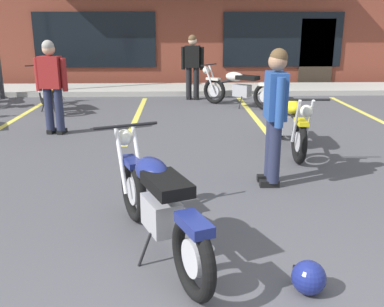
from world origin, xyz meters
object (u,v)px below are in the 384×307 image
Objects in this scene: motorcycle_foreground_classic at (157,203)px; motorcycle_silver_naked at (289,122)px; helmet_on_pavement at (309,277)px; person_in_shorts_foreground at (193,63)px; motorcycle_red_sportbike at (238,88)px; person_in_black_shirt at (51,82)px; motorcycle_blue_standard at (49,90)px; person_by_back_row at (275,110)px.

motorcycle_silver_naked is at bearing 58.59° from motorcycle_foreground_classic.
helmet_on_pavement is (-0.78, -3.83, -0.33)m from motorcycle_silver_naked.
person_in_shorts_foreground is 6.44× the size of helmet_on_pavement.
motorcycle_red_sportbike is 1.59m from person_in_shorts_foreground.
helmet_on_pavement is (-0.49, -7.62, -0.33)m from motorcycle_red_sportbike.
motorcycle_foreground_classic is 7.15m from motorcycle_red_sportbike.
person_in_black_shirt is 4.52m from person_in_shorts_foreground.
motorcycle_red_sportbike is 0.92× the size of motorcycle_blue_standard.
motorcycle_red_sportbike is 1.05× the size of person_in_black_shirt.
person_by_back_row is at bearing -50.44° from motorcycle_blue_standard.
person_in_shorts_foreground is (3.40, 1.30, 0.49)m from motorcycle_blue_standard.
motorcycle_blue_standard is (-2.83, 6.71, 0.00)m from motorcycle_foreground_classic.
motorcycle_red_sportbike is at bearing 86.90° from person_by_back_row.
motorcycle_blue_standard is 8.39m from helmet_on_pavement.
motorcycle_blue_standard is 2.54m from person_in_black_shirt.
person_by_back_row is (-0.58, -1.53, 0.49)m from motorcycle_silver_naked.
motorcycle_foreground_classic is at bearing 150.02° from helmet_on_pavement.
motorcycle_silver_naked is 8.11× the size of helmet_on_pavement.
motorcycle_silver_naked is 1.10× the size of motorcycle_blue_standard.
motorcycle_silver_naked reaches higher than helmet_on_pavement.
motorcycle_red_sportbike is at bearing 86.33° from helmet_on_pavement.
motorcycle_blue_standard is at bearing 143.42° from motorcycle_silver_naked.
person_in_black_shirt reaches higher than motorcycle_red_sportbike.
person_in_shorts_foreground reaches higher than motorcycle_red_sportbike.
motorcycle_red_sportbike is 7.64m from helmet_on_pavement.
person_by_back_row is at bearing -110.90° from motorcycle_silver_naked.
person_in_shorts_foreground is at bearing 85.97° from motorcycle_foreground_classic.
person_in_black_shirt is 1.00× the size of person_by_back_row.
helmet_on_pavement is at bearing -94.97° from person_by_back_row.
motorcycle_foreground_classic is at bearing -67.10° from motorcycle_blue_standard.
person_by_back_row is (-0.29, -5.31, 0.49)m from motorcycle_red_sportbike.
motorcycle_red_sportbike is 3.80m from motorcycle_silver_naked.
motorcycle_blue_standard is 3.67m from person_in_shorts_foreground.
person_in_shorts_foreground is (-1.37, 4.84, 0.49)m from motorcycle_silver_naked.
person_in_black_shirt is at bearing -144.85° from motorcycle_red_sportbike.
motorcycle_silver_naked is 4.20m from person_in_black_shirt.
person_in_shorts_foreground is at bearing 54.36° from person_in_black_shirt.
person_in_shorts_foreground is at bearing 135.45° from motorcycle_red_sportbike.
motorcycle_silver_naked is at bearing -85.53° from motorcycle_red_sportbike.
motorcycle_silver_naked is 3.93m from helmet_on_pavement.
motorcycle_red_sportbike is 4.48m from motorcycle_blue_standard.
motorcycle_blue_standard reaches higher than helmet_on_pavement.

